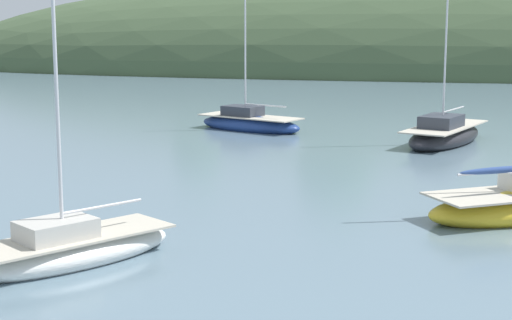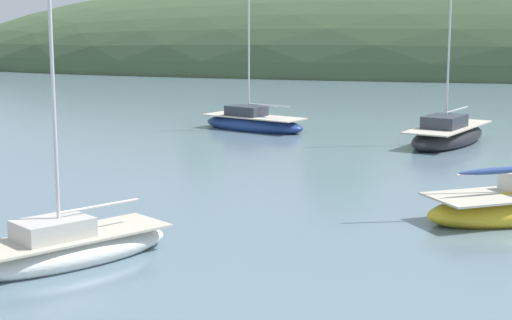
% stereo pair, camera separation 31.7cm
% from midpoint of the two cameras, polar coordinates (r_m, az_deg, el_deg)
% --- Properties ---
extents(sailboat_yellow_far, '(6.46, 4.66, 8.29)m').
position_cam_midpoint_polar(sailboat_yellow_far, '(43.97, -0.67, 2.59)').
color(sailboat_yellow_far, navy).
rests_on(sailboat_yellow_far, ground).
extents(sailboat_blue_center, '(4.88, 5.48, 6.94)m').
position_cam_midpoint_polar(sailboat_blue_center, '(20.83, -13.09, -6.01)').
color(sailboat_blue_center, white).
rests_on(sailboat_blue_center, ground).
extents(sailboat_cream_ketch, '(4.99, 7.41, 10.30)m').
position_cam_midpoint_polar(sailboat_cream_ketch, '(40.16, 12.71, 1.71)').
color(sailboat_cream_ketch, '#232328').
rests_on(sailboat_cream_ketch, ground).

